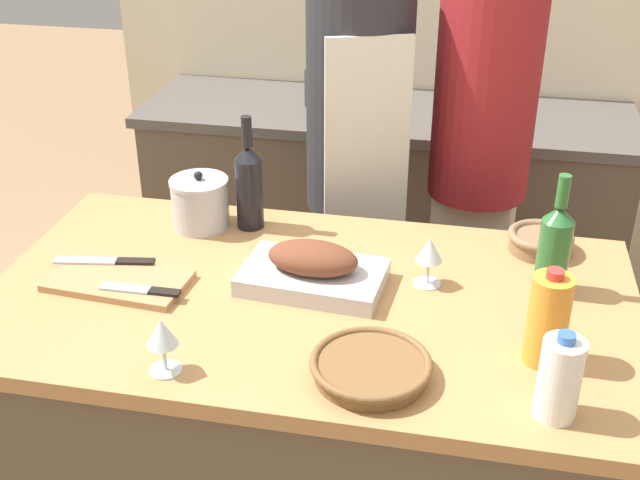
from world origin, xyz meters
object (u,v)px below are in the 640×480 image
at_px(cutting_board, 118,281).
at_px(mixing_bowl, 540,241).
at_px(person_cook_guest, 480,150).
at_px(person_cook_aproned, 358,166).
at_px(wine_glass_right, 162,335).
at_px(condiment_bottle_tall, 345,81).
at_px(roasting_pan, 313,270).
at_px(condiment_bottle_short, 312,88).
at_px(knife_paring, 143,290).
at_px(wine_bottle_dark, 249,185).
at_px(wicker_basket, 371,367).
at_px(stock_pot, 200,203).
at_px(knife_chef, 108,261).
at_px(juice_jug, 548,319).
at_px(wine_glass_left, 429,252).
at_px(wine_bottle_green, 554,247).
at_px(milk_jug, 559,378).

xyz_separation_m(cutting_board, mixing_bowl, (1.01, 0.38, 0.02)).
bearing_deg(person_cook_guest, person_cook_aproned, -160.12).
xyz_separation_m(wine_glass_right, condiment_bottle_tall, (0.03, 1.92, -0.05)).
xyz_separation_m(roasting_pan, wine_glass_right, (-0.23, -0.39, 0.05)).
distance_m(condiment_bottle_short, person_cook_guest, 0.90).
bearing_deg(knife_paring, cutting_board, 152.08).
height_order(mixing_bowl, condiment_bottle_tall, condiment_bottle_tall).
xyz_separation_m(wine_bottle_dark, wine_glass_right, (0.01, -0.67, -0.04)).
distance_m(wicker_basket, stock_pot, 0.80).
bearing_deg(knife_chef, condiment_bottle_tall, 78.09).
bearing_deg(wicker_basket, wine_glass_right, -171.14).
distance_m(juice_jug, wine_glass_left, 0.37).
xyz_separation_m(wine_glass_left, condiment_bottle_short, (-0.57, 1.33, -0.04)).
bearing_deg(person_cook_guest, wine_bottle_dark, -130.93).
relative_size(wine_bottle_dark, wine_glass_right, 2.54).
bearing_deg(roasting_pan, juice_jug, -20.28).
distance_m(wicker_basket, cutting_board, 0.69).
height_order(wicker_basket, wine_glass_left, wine_glass_left).
xyz_separation_m(mixing_bowl, condiment_bottle_tall, (-0.74, 1.24, 0.01)).
height_order(cutting_board, person_cook_guest, person_cook_guest).
bearing_deg(wine_glass_right, wine_bottle_green, 31.61).
height_order(wine_bottle_green, knife_paring, wine_bottle_green).
bearing_deg(wicker_basket, cutting_board, 160.19).
distance_m(stock_pot, wine_glass_right, 0.66).
height_order(wine_bottle_green, condiment_bottle_tall, wine_bottle_green).
relative_size(wine_glass_right, condiment_bottle_tall, 0.87).
xyz_separation_m(wine_bottle_dark, person_cook_aproned, (0.23, 0.44, -0.11)).
height_order(milk_jug, person_cook_aproned, person_cook_aproned).
relative_size(knife_chef, knife_paring, 1.30).
bearing_deg(wine_bottle_dark, person_cook_aproned, 62.67).
xyz_separation_m(wine_glass_left, knife_chef, (-0.79, -0.08, -0.07)).
distance_m(stock_pot, wine_glass_left, 0.67).
bearing_deg(condiment_bottle_short, knife_paring, -93.10).
bearing_deg(mixing_bowl, wicker_basket, -120.06).
distance_m(wine_glass_left, wine_glass_right, 0.67).
relative_size(wicker_basket, wine_bottle_green, 0.83).
bearing_deg(knife_paring, condiment_bottle_short, 86.90).
bearing_deg(stock_pot, cutting_board, -105.81).
xyz_separation_m(mixing_bowl, milk_jug, (0.00, -0.66, 0.06)).
bearing_deg(mixing_bowl, cutting_board, -159.44).
bearing_deg(roasting_pan, knife_chef, -177.53).
relative_size(roasting_pan, juice_jug, 1.64).
bearing_deg(wine_bottle_dark, stock_pot, -169.08).
bearing_deg(wine_bottle_green, knife_chef, -173.91).
xyz_separation_m(wine_glass_left, person_cook_guest, (0.10, 0.73, -0.02)).
xyz_separation_m(milk_jug, wine_bottle_green, (0.01, 0.46, 0.03)).
distance_m(knife_chef, knife_paring, 0.18).
xyz_separation_m(wicker_basket, stock_pot, (-0.56, 0.57, 0.05)).
relative_size(milk_jug, person_cook_guest, 0.10).
bearing_deg(person_cook_guest, stock_pot, -135.12).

